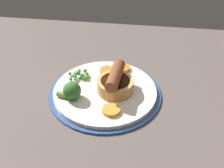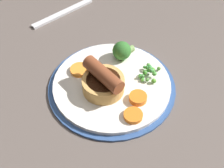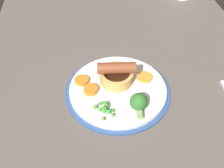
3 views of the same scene
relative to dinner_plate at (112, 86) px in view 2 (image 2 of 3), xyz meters
The scene contains 9 objects.
dining_table 4.85cm from the dinner_plate, 56.93° to the right, with size 110.00×80.00×3.00cm, color #564C47.
dinner_plate is the anchor object (origin of this frame).
sausage_pudding 3.94cm from the dinner_plate, ahead, with size 8.34×9.51×5.73cm.
pea_pile 8.13cm from the dinner_plate, 149.25° to the left, with size 5.48×4.65×1.93cm.
broccoli_floret_near 8.40cm from the dinner_plate, 150.74° to the right, with size 5.60×4.03×4.03cm.
carrot_slice_0 6.82cm from the dinner_plate, 93.35° to the left, with size 3.48×3.48×1.15cm, color orange.
carrot_slice_1 7.57cm from the dinner_plate, 72.42° to the right, with size 3.89×3.89×0.78cm, color orange.
carrot_slice_3 9.36cm from the dinner_plate, 69.58° to the left, with size 3.59×3.59×0.84cm, color orange.
fork 28.23cm from the dinner_plate, 108.83° to the right, with size 18.00×1.60×0.60cm, color silver.
Camera 2 is at (27.54, 33.14, 51.51)cm, focal length 50.00 mm.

